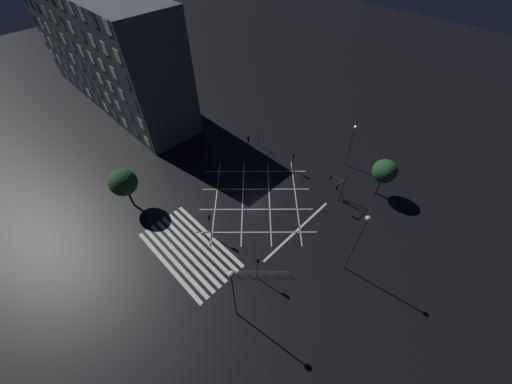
# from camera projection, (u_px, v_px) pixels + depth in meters

# --- Properties ---
(ground_plane) EXTENTS (200.00, 200.00, 0.00)m
(ground_plane) POSITION_uv_depth(u_px,v_px,m) (256.00, 199.00, 41.63)
(ground_plane) COLOR black
(road_markings) EXTENTS (19.70, 25.20, 0.01)m
(road_markings) POSITION_uv_depth(u_px,v_px,m) (213.00, 235.00, 37.40)
(road_markings) COLOR silver
(road_markings) RESTS_ON ground_plane
(office_building) EXTENTS (41.34, 10.06, 20.34)m
(office_building) POSITION_uv_depth(u_px,v_px,m) (105.00, 50.00, 52.77)
(office_building) COLOR #4C515B
(office_building) RESTS_ON ground_plane
(traffic_light_ne_cross) EXTENTS (0.36, 2.63, 4.55)m
(traffic_light_ne_cross) POSITION_uv_depth(u_px,v_px,m) (340.00, 186.00, 38.78)
(traffic_light_ne_cross) COLOR #2D2D30
(traffic_light_ne_cross) RESTS_ON ground_plane
(traffic_light_median_north) EXTENTS (0.36, 0.39, 3.52)m
(traffic_light_median_north) POSITION_uv_depth(u_px,v_px,m) (293.00, 159.00, 43.84)
(traffic_light_median_north) COLOR #2D2D30
(traffic_light_median_north) RESTS_ON ground_plane
(traffic_light_se_cross) EXTENTS (0.36, 0.39, 4.55)m
(traffic_light_se_cross) POSITION_uv_depth(u_px,v_px,m) (258.00, 264.00, 31.01)
(traffic_light_se_cross) COLOR #2D2D30
(traffic_light_se_cross) RESTS_ON ground_plane
(traffic_light_median_south) EXTENTS (0.36, 0.39, 4.48)m
(traffic_light_median_south) POSITION_uv_depth(u_px,v_px,m) (209.00, 221.00, 34.98)
(traffic_light_median_south) COLOR #2D2D30
(traffic_light_median_south) RESTS_ON ground_plane
(traffic_light_nw_cross) EXTENTS (0.36, 2.59, 3.25)m
(traffic_light_nw_cross) POSITION_uv_depth(u_px,v_px,m) (252.00, 138.00, 47.50)
(traffic_light_nw_cross) COLOR #2D2D30
(traffic_light_nw_cross) RESTS_ON ground_plane
(traffic_light_ne_main) EXTENTS (2.29, 0.36, 3.89)m
(traffic_light_ne_main) POSITION_uv_depth(u_px,v_px,m) (335.00, 182.00, 39.91)
(traffic_light_ne_main) COLOR #2D2D30
(traffic_light_ne_main) RESTS_ON ground_plane
(street_lamp_east) EXTENTS (0.52, 0.52, 7.45)m
(street_lamp_east) POSITION_uv_depth(u_px,v_px,m) (352.00, 137.00, 42.75)
(street_lamp_east) COLOR #2D2D30
(street_lamp_east) RESTS_ON ground_plane
(street_lamp_west) EXTENTS (0.61, 0.61, 9.46)m
(street_lamp_west) POSITION_uv_depth(u_px,v_px,m) (232.00, 285.00, 25.37)
(street_lamp_west) COLOR #2D2D30
(street_lamp_west) RESTS_ON ground_plane
(street_lamp_far) EXTENTS (0.52, 0.52, 10.11)m
(street_lamp_far) POSITION_uv_depth(u_px,v_px,m) (360.00, 235.00, 29.06)
(street_lamp_far) COLOR #2D2D30
(street_lamp_far) RESTS_ON ground_plane
(street_tree_near) EXTENTS (3.33, 3.33, 6.12)m
(street_tree_near) POSITION_uv_depth(u_px,v_px,m) (385.00, 171.00, 39.16)
(street_tree_near) COLOR #473323
(street_tree_near) RESTS_ON ground_plane
(street_tree_far) EXTENTS (3.67, 3.67, 6.50)m
(street_tree_far) POSITION_uv_depth(u_px,v_px,m) (123.00, 182.00, 37.42)
(street_tree_far) COLOR #473323
(street_tree_far) RESTS_ON ground_plane
(pedestrian_railing) EXTENTS (5.47, 5.42, 1.05)m
(pedestrian_railing) POSITION_uv_depth(u_px,v_px,m) (256.00, 273.00, 33.08)
(pedestrian_railing) COLOR gray
(pedestrian_railing) RESTS_ON ground_plane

